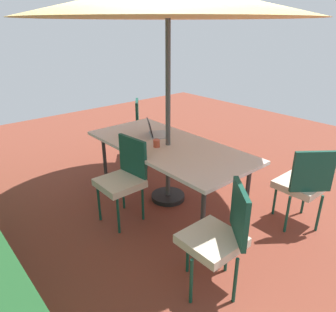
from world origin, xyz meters
The scene contains 9 objects.
ground_plane centered at (0.00, 0.00, -0.01)m, with size 10.00×10.00×0.02m, color brown.
dining_table centered at (0.00, 0.00, 0.72)m, with size 2.24×1.04×0.77m.
patio_umbrella centered at (0.00, 0.00, 2.38)m, with size 3.17×3.17×2.56m.
chair_north centered at (-0.01, 0.67, 0.55)m, with size 0.47×0.48×0.98m.
chair_southeast centered at (1.38, -0.70, 0.55)m, with size 0.58×0.58×0.98m.
chair_northwest centered at (-1.43, 0.66, 0.55)m, with size 0.58×0.58×0.98m.
chair_southwest centered at (-1.42, -0.73, 0.55)m, with size 0.58×0.58×0.98m.
laptop centered at (0.38, -0.10, 0.82)m, with size 0.40×0.38×0.21m.
cup centered at (0.03, 0.16, 0.82)m, with size 0.08×0.08×0.09m, color #CC4C33.
Camera 1 is at (-2.77, 2.39, 2.16)m, focal length 33.70 mm.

